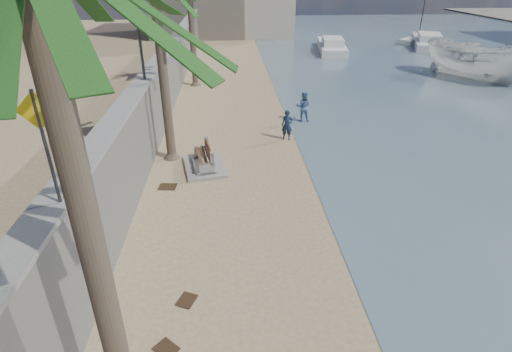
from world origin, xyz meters
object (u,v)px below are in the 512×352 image
bench_far (204,159)px  person_b (303,105)px  yacht_near (427,42)px  person_a (287,123)px  yacht_far (331,47)px  boat_cruiser (479,58)px  sailboat_west (418,39)px

bench_far → person_b: (5.47, 5.86, 0.51)m
bench_far → yacht_near: yacht_near is taller
person_a → yacht_far: (8.33, 24.99, -0.55)m
bench_far → yacht_near: 38.99m
yacht_near → yacht_far: size_ratio=1.12×
person_a → person_b: person_b is taller
person_a → boat_cruiser: 20.67m
person_b → yacht_far: person_b is taller
bench_far → yacht_near: (24.33, 30.47, -0.11)m
boat_cruiser → yacht_far: size_ratio=0.44×
person_b → sailboat_west: bearing=-112.8°
bench_far → sailboat_west: size_ratio=0.29×
yacht_far → boat_cruiser: bearing=-138.0°
person_b → bench_far: bearing=59.1°
bench_far → person_a: size_ratio=1.53×
bench_far → person_a: 5.19m
person_b → yacht_near: (18.86, 24.60, -0.61)m
yacht_near → yacht_far: same height
person_a → yacht_far: person_a is taller
person_a → person_b: size_ratio=0.94×
bench_far → person_a: person_a is taller
person_a → sailboat_west: bearing=72.1°
sailboat_west → person_b: bearing=-124.9°
person_b → boat_cruiser: boat_cruiser is taller
person_a → sailboat_west: 35.97m
person_a → boat_cruiser: (16.96, 11.80, 0.72)m
bench_far → person_b: size_ratio=1.43×
boat_cruiser → yacht_far: bearing=92.1°
bench_far → yacht_near: bearing=51.4°
bench_far → person_b: person_b is taller
bench_far → yacht_far: (12.47, 28.09, -0.11)m
person_a → yacht_near: bearing=69.7°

